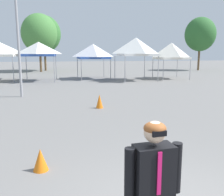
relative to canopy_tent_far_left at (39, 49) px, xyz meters
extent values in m
cylinder|color=#9E9EA3|center=(-2.09, -0.59, -1.60)|extent=(0.06, 0.06, 2.34)
cylinder|color=#9E9EA3|center=(-1.98, 2.78, -1.60)|extent=(0.06, 0.06, 2.34)
cylinder|color=#9E9EA3|center=(-1.38, -1.28, -1.59)|extent=(0.06, 0.06, 2.36)
cylinder|color=#9E9EA3|center=(1.28, -1.38, -1.59)|extent=(0.06, 0.06, 2.36)
cylinder|color=#9E9EA3|center=(-1.28, 1.38, -1.59)|extent=(0.06, 0.06, 2.36)
cylinder|color=#9E9EA3|center=(1.38, 1.28, -1.59)|extent=(0.06, 0.06, 2.36)
pyramid|color=white|center=(0.00, 0.00, 0.10)|extent=(2.90, 2.90, 1.02)
cube|color=#3359B2|center=(0.00, 0.00, -0.50)|extent=(2.87, 2.87, 0.20)
cylinder|color=#9E9EA3|center=(3.60, -0.31, -1.72)|extent=(0.06, 0.06, 2.09)
cylinder|color=#9E9EA3|center=(6.28, -0.15, -1.72)|extent=(0.06, 0.06, 2.09)
cylinder|color=#9E9EA3|center=(3.43, 2.37, -1.72)|extent=(0.06, 0.06, 2.09)
cylinder|color=#9E9EA3|center=(6.12, 2.54, -1.72)|extent=(0.06, 0.06, 2.09)
pyramid|color=white|center=(4.86, 1.11, -0.09)|extent=(2.99, 2.99, 1.18)
cube|color=#3359B2|center=(4.86, 1.11, -0.78)|extent=(2.96, 2.96, 0.20)
cylinder|color=#9E9EA3|center=(7.00, -2.67, -1.58)|extent=(0.06, 0.06, 2.38)
cylinder|color=#9E9EA3|center=(9.99, -2.46, -1.58)|extent=(0.06, 0.06, 2.38)
cylinder|color=#9E9EA3|center=(6.78, 0.32, -1.58)|extent=(0.06, 0.06, 2.38)
cylinder|color=#9E9EA3|center=(9.78, 0.54, -1.58)|extent=(0.06, 0.06, 2.38)
pyramid|color=white|center=(8.39, -1.07, 0.31)|extent=(3.37, 3.37, 1.39)
cube|color=white|center=(8.39, -1.07, -0.49)|extent=(3.34, 3.34, 0.20)
cylinder|color=#9E9EA3|center=(10.84, -1.54, -1.74)|extent=(0.06, 0.06, 2.05)
cylinder|color=#9E9EA3|center=(13.48, -1.52, -1.74)|extent=(0.06, 0.06, 2.05)
cylinder|color=#9E9EA3|center=(10.82, 1.10, -1.74)|extent=(0.06, 0.06, 2.05)
cylinder|color=#9E9EA3|center=(13.46, 1.12, -1.74)|extent=(0.06, 0.06, 2.05)
pyramid|color=white|center=(12.15, -0.21, -0.05)|extent=(2.79, 2.79, 1.34)
cube|color=white|center=(12.15, -0.21, -0.82)|extent=(2.77, 2.77, 0.20)
cube|color=black|center=(2.75, -20.53, -1.55)|extent=(0.44, 0.27, 0.60)
cylinder|color=black|center=(2.48, -20.55, -1.53)|extent=(0.11, 0.11, 0.56)
cylinder|color=black|center=(3.02, -20.51, -1.53)|extent=(0.11, 0.11, 0.56)
sphere|color=beige|center=(2.75, -20.53, -1.10)|extent=(0.23, 0.23, 0.23)
ellipsoid|color=brown|center=(2.75, -20.53, -1.06)|extent=(0.23, 0.23, 0.14)
cube|color=black|center=(2.76, -20.63, -1.09)|extent=(0.15, 0.04, 0.06)
cube|color=#E51966|center=(2.76, -20.66, -1.50)|extent=(0.04, 0.02, 0.46)
cylinder|color=#9E9EA3|center=(-0.41, -8.08, 1.01)|extent=(0.14, 0.14, 7.55)
cylinder|color=brown|center=(-0.27, 13.51, -1.18)|extent=(0.28, 0.28, 3.18)
ellipsoid|color=#387233|center=(-0.27, 13.51, 2.21)|extent=(4.50, 4.50, 4.95)
cylinder|color=brown|center=(20.97, 9.95, -1.12)|extent=(0.28, 0.28, 3.29)
ellipsoid|color=#2D662D|center=(20.97, 9.95, 2.21)|extent=(4.22, 4.22, 4.65)
cylinder|color=brown|center=(-0.72, 11.10, -1.24)|extent=(0.28, 0.28, 3.06)
ellipsoid|color=#47843D|center=(-0.72, 11.10, 2.09)|extent=(4.49, 4.49, 4.94)
cone|color=orange|center=(1.34, -17.67, -2.53)|extent=(0.32, 0.32, 0.48)
cone|color=orange|center=(3.48, -11.87, -2.46)|extent=(0.32, 0.32, 0.62)
camera|label=1|loc=(1.83, -22.87, -0.30)|focal=40.37mm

